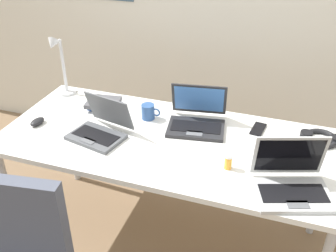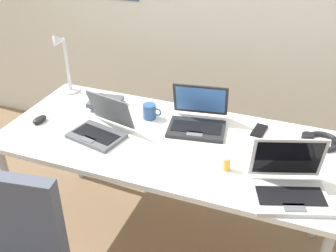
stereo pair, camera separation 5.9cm
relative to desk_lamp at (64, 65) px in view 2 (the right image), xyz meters
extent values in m
plane|color=#7A6047|center=(0.80, -0.28, -0.94)|extent=(12.00, 12.00, 0.00)
cube|color=white|center=(0.80, -0.28, -0.21)|extent=(1.80, 0.80, 0.03)
cylinder|color=#B2B5BA|center=(-0.04, -0.62, -0.58)|extent=(0.04, 0.04, 0.71)
cylinder|color=#B2B5BA|center=(-0.04, 0.06, -0.58)|extent=(0.04, 0.04, 0.71)
cylinder|color=#B2B5BA|center=(1.64, 0.06, -0.58)|extent=(0.04, 0.04, 0.71)
cylinder|color=silver|center=(0.00, 0.03, -0.19)|extent=(0.12, 0.12, 0.02)
cylinder|color=silver|center=(0.00, 0.03, -0.01)|extent=(0.02, 0.02, 0.34)
cylinder|color=silver|center=(0.00, -0.01, 0.16)|extent=(0.01, 0.08, 0.01)
cone|color=silver|center=(0.00, -0.05, 0.16)|extent=(0.07, 0.09, 0.09)
cube|color=#515459|center=(0.44, -0.40, -0.19)|extent=(0.32, 0.25, 0.02)
cube|color=black|center=(0.44, -0.40, -0.18)|extent=(0.26, 0.16, 0.00)
cube|color=#595B60|center=(0.42, -0.46, -0.18)|extent=(0.09, 0.06, 0.00)
cube|color=#515459|center=(0.46, -0.27, -0.09)|extent=(0.29, 0.12, 0.19)
cube|color=#3F72BF|center=(0.46, -0.28, -0.08)|extent=(0.26, 0.10, 0.16)
cube|color=#232326|center=(0.92, -0.14, -0.19)|extent=(0.34, 0.26, 0.02)
cube|color=black|center=(0.92, -0.14, -0.18)|extent=(0.29, 0.16, 0.00)
cube|color=#595B60|center=(0.93, -0.21, -0.18)|extent=(0.09, 0.06, 0.00)
cube|color=#232326|center=(0.89, 0.00, -0.08)|extent=(0.32, 0.12, 0.20)
cube|color=#3F72BF|center=(0.89, -0.01, -0.07)|extent=(0.28, 0.10, 0.17)
cube|color=#B7BABC|center=(1.46, -0.54, -0.19)|extent=(0.38, 0.31, 0.02)
cube|color=black|center=(1.46, -0.54, -0.18)|extent=(0.31, 0.21, 0.00)
cube|color=#595B60|center=(1.48, -0.61, -0.18)|extent=(0.10, 0.08, 0.00)
cube|color=#B7BABC|center=(1.42, -0.42, -0.07)|extent=(0.32, 0.15, 0.22)
cube|color=black|center=(1.42, -0.42, -0.07)|extent=(0.28, 0.13, 0.18)
ellipsoid|color=black|center=(0.05, -0.37, -0.18)|extent=(0.07, 0.10, 0.03)
cube|color=black|center=(1.24, -0.03, -0.19)|extent=(0.08, 0.14, 0.01)
torus|color=black|center=(1.57, -0.03, -0.18)|extent=(0.18, 0.18, 0.03)
cylinder|color=black|center=(1.49, -0.03, -0.18)|extent=(0.06, 0.06, 0.04)
cylinder|color=gold|center=(1.15, -0.43, -0.16)|extent=(0.04, 0.04, 0.06)
cylinder|color=white|center=(1.15, -0.43, -0.13)|extent=(0.04, 0.04, 0.01)
cube|color=navy|center=(0.33, -0.07, -0.18)|extent=(0.19, 0.19, 0.03)
cube|color=#4C4C51|center=(0.32, -0.08, -0.16)|extent=(0.21, 0.19, 0.02)
cylinder|color=#2D518C|center=(0.62, -0.11, -0.15)|extent=(0.08, 0.08, 0.09)
torus|color=#2D518C|center=(0.67, -0.11, -0.15)|extent=(0.05, 0.01, 0.05)
cube|color=#474C5B|center=(0.43, -1.06, -0.21)|extent=(0.42, 0.12, 0.48)
camera|label=1|loc=(1.37, -1.94, 0.95)|focal=42.15mm
camera|label=2|loc=(1.42, -1.92, 0.95)|focal=42.15mm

